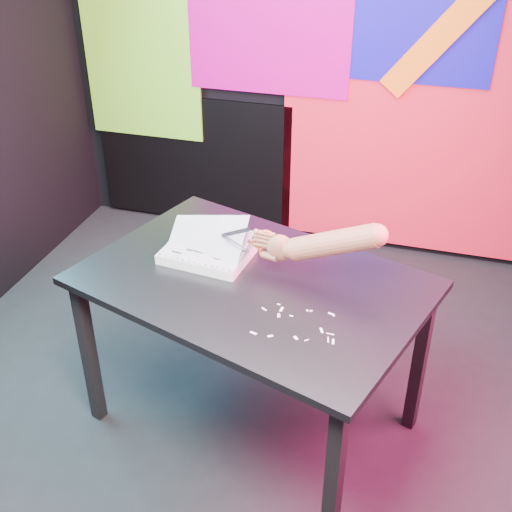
% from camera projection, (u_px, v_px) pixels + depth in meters
% --- Properties ---
extents(room, '(3.01, 3.01, 2.71)m').
position_uv_depth(room, '(229.00, 109.00, 2.32)').
color(room, black).
rests_on(room, ground).
extents(backdrop, '(2.88, 0.05, 2.08)m').
position_uv_depth(backdrop, '(320.00, 96.00, 3.71)').
color(backdrop, red).
rests_on(backdrop, ground).
extents(work_table, '(1.48, 1.21, 0.75)m').
position_uv_depth(work_table, '(253.00, 297.00, 2.50)').
color(work_table, black).
rests_on(work_table, ground).
extents(printout_stack, '(0.36, 0.28, 0.18)m').
position_uv_depth(printout_stack, '(207.00, 253.00, 2.58)').
color(printout_stack, silver).
rests_on(printout_stack, work_table).
extents(scissors, '(0.22, 0.03, 0.13)m').
position_uv_depth(scissors, '(263.00, 244.00, 2.44)').
color(scissors, silver).
rests_on(scissors, printout_stack).
extents(hand_forearm, '(0.49, 0.13, 0.23)m').
position_uv_depth(hand_forearm, '(324.00, 243.00, 2.33)').
color(hand_forearm, brown).
rests_on(hand_forearm, work_table).
extents(paper_clippings, '(0.29, 0.20, 0.00)m').
position_uv_depth(paper_clippings, '(298.00, 324.00, 2.22)').
color(paper_clippings, silver).
rests_on(paper_clippings, work_table).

